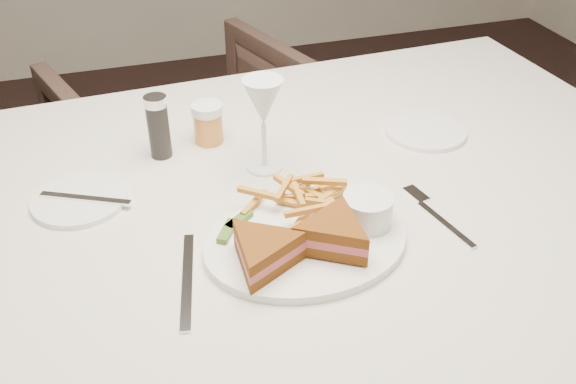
% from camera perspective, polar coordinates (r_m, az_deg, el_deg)
% --- Properties ---
extents(table, '(1.61, 1.12, 0.75)m').
position_cam_1_polar(table, '(1.35, -0.66, -13.83)').
color(table, silver).
rests_on(table, ground).
extents(chair_far, '(0.87, 0.84, 0.72)m').
position_cam_1_polar(chair_far, '(1.97, -7.86, 3.02)').
color(chair_far, '#433029').
rests_on(chair_far, ground).
extents(table_setting, '(0.83, 0.57, 0.18)m').
position_cam_1_polar(table_setting, '(1.04, -0.19, -0.44)').
color(table_setting, white).
rests_on(table_setting, table).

